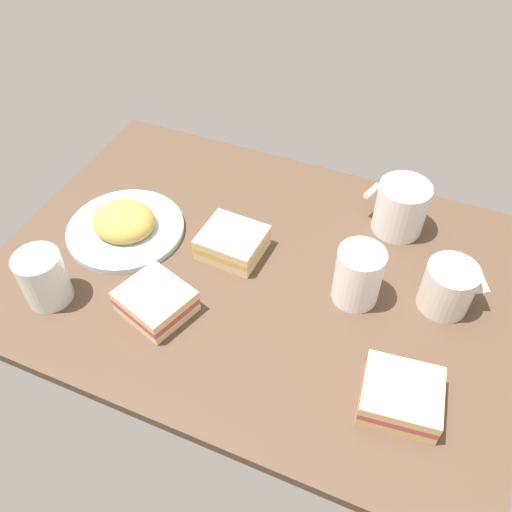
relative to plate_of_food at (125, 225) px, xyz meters
The scene contains 9 objects.
tabletop 26.17cm from the plate_of_food, ahead, with size 90.00×64.00×2.00cm, color #4C3828.
plate_of_food is the anchor object (origin of this frame).
coffee_mug_black 43.83cm from the plate_of_food, ahead, with size 7.69×9.85×10.39cm.
coffee_mug_milky 57.84cm from the plate_of_food, ahead, with size 10.56×8.46×8.51cm.
coffee_mug_spare 50.95cm from the plate_of_food, 24.34° to the left, with size 11.91×9.33×9.96cm.
sandwich_main 56.91cm from the plate_of_food, 15.17° to the right, with size 12.01×11.05×4.40cm.
sandwich_side 20.78cm from the plate_of_food, ahead, with size 11.27×10.25×4.40cm.
sandwich_extra 20.11cm from the plate_of_food, 42.95° to the right, with size 13.09×12.41×4.40cm.
glass_of_milk 18.67cm from the plate_of_food, 99.70° to the right, with size 7.57×7.57×9.45cm.
Camera 1 is at (24.83, -58.36, 72.58)cm, focal length 37.81 mm.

